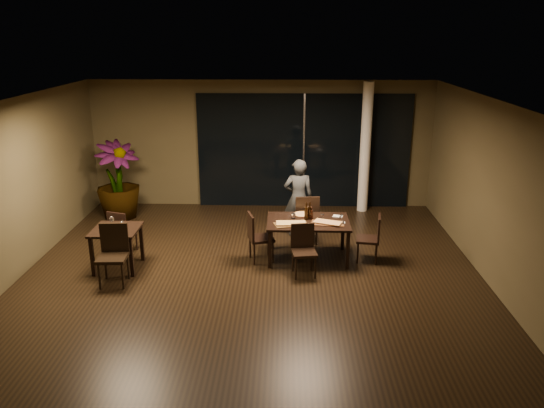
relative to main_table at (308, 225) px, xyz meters
The scene contains 33 objects.
ground 1.45m from the main_table, 141.34° to the right, with size 8.00×8.00×0.00m, color black.
wall_back 3.50m from the main_table, 107.10° to the left, with size 8.00×0.10×3.00m, color #453C25.
wall_front 5.02m from the main_table, 101.65° to the right, with size 8.00×0.10×3.00m, color #453C25.
wall_left 5.18m from the main_table, behind, with size 0.10×8.00×3.00m, color #453C25.
wall_right 3.26m from the main_table, 14.70° to the right, with size 0.10×8.00×3.00m, color #453C25.
ceiling 2.67m from the main_table, 141.34° to the right, with size 8.00×8.00×0.04m, color white.
window_panel 3.23m from the main_table, 90.00° to the left, with size 5.00×0.06×2.70m, color black.
column 3.28m from the main_table, 63.84° to the left, with size 0.24×0.24×3.00m, color white.
main_table is the anchor object (origin of this frame).
side_table 3.44m from the main_table, behind, with size 0.80×0.80×0.75m.
chair_main_far 0.76m from the main_table, 90.06° to the left, with size 0.51×0.51×1.01m.
chair_main_near 0.66m from the main_table, 99.33° to the right, with size 0.47×0.47×0.89m.
chair_main_left 0.96m from the main_table, behind, with size 0.53×0.53×0.92m.
chair_main_right 1.19m from the main_table, ahead, with size 0.47×0.47×0.88m.
chair_side_far 3.54m from the main_table, behind, with size 0.50×0.50×0.86m.
chair_side_near 3.45m from the main_table, 162.27° to the right, with size 0.49×0.49×1.01m.
diner 1.21m from the main_table, 97.54° to the left, with size 0.55×0.37×1.62m, color #303335.
potted_plant 4.72m from the main_table, 152.28° to the left, with size 0.95×0.95×1.75m, color #1D4818.
pizza_board_left 0.39m from the main_table, 146.03° to the right, with size 0.59×0.30×0.01m, color #4B3218.
pizza_board_right 0.39m from the main_table, 23.58° to the right, with size 0.58×0.29×0.01m, color #462916.
oblong_pizza_left 0.39m from the main_table, 146.03° to the right, with size 0.51×0.23×0.02m, color maroon, non-canonical shape.
oblong_pizza_right 0.39m from the main_table, 23.58° to the right, with size 0.47×0.21×0.02m, color maroon, non-canonical shape.
round_pizza 0.35m from the main_table, 107.60° to the left, with size 0.31×0.31×0.01m, color #A61A12.
bottle_a 0.25m from the main_table, 123.59° to the left, with size 0.07×0.07×0.33m, color black, non-canonical shape.
bottle_b 0.22m from the main_table, 41.11° to the left, with size 0.05×0.05×0.25m, color black, non-canonical shape.
bottle_c 0.26m from the main_table, 74.99° to the left, with size 0.07×0.07×0.32m, color black, non-canonical shape.
tumbler_left 0.32m from the main_table, 156.53° to the left, with size 0.08×0.08×0.09m, color white.
tumbler_right 0.31m from the main_table, 25.84° to the left, with size 0.07×0.07×0.08m, color white.
napkin_near 0.58m from the main_table, 11.03° to the right, with size 0.18×0.10×0.01m, color silver.
napkin_far 0.61m from the main_table, 22.71° to the left, with size 0.18×0.10×0.01m, color white.
wine_glass_a 3.51m from the main_table, behind, with size 0.08×0.08×0.19m, color white, non-canonical shape.
wine_glass_b 3.31m from the main_table, 169.91° to the right, with size 0.07×0.07×0.16m, color white, non-canonical shape.
side_napkin 3.43m from the main_table, 168.01° to the right, with size 0.18×0.11×0.01m, color white.
Camera 1 is at (0.58, -8.33, 4.06)m, focal length 35.00 mm.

